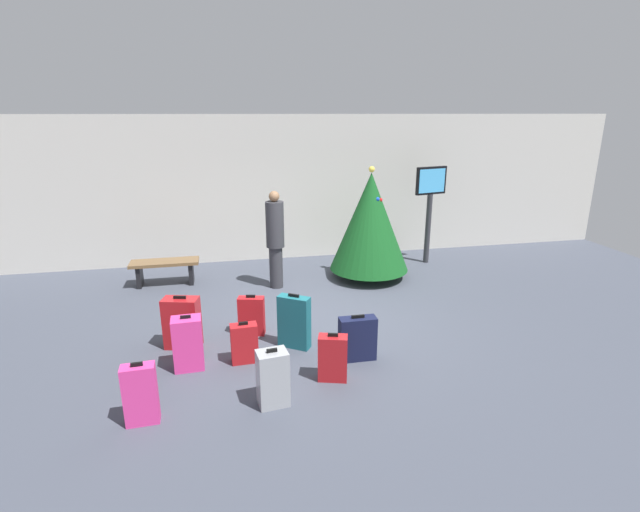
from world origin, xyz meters
The scene contains 15 objects.
ground_plane centered at (0.00, 0.00, 0.00)m, with size 16.00×16.00×0.00m, color #424754.
back_wall centered at (0.00, 3.62, 1.59)m, with size 16.00×0.20×3.18m, color beige.
holiday_tree centered at (1.49, 1.85, 1.15)m, with size 1.56×1.56×2.24m.
flight_info_kiosk centered at (3.05, 2.55, 1.44)m, with size 0.73×0.25×2.12m.
waiting_bench centered at (-2.49, 2.25, 0.35)m, with size 1.28×0.44×0.48m.
traveller_0 centered at (-0.41, 1.68, 0.98)m, with size 0.41×0.41×1.85m.
suitcase_0 centered at (-1.88, -1.08, 0.36)m, with size 0.38×0.28×0.75m.
suitcase_1 centered at (-0.11, -1.73, 0.30)m, with size 0.40×0.28×0.63m.
suitcase_2 centered at (-2.31, -2.14, 0.34)m, with size 0.36×0.20×0.72m.
suitcase_3 centered at (-1.99, -0.45, 0.37)m, with size 0.54×0.38×0.78m.
suitcase_4 centered at (-1.01, -0.25, 0.30)m, with size 0.41×0.25×0.63m.
suitcase_5 centered at (0.34, -1.30, 0.30)m, with size 0.50×0.20×0.65m.
suitcase_6 centered at (-0.89, -2.10, 0.33)m, with size 0.37×0.30×0.70m.
suitcase_7 centered at (-0.44, -0.78, 0.38)m, with size 0.47×0.39×0.80m.
suitcase_8 centered at (-1.16, -1.06, 0.27)m, with size 0.36×0.21×0.58m.
Camera 1 is at (-1.33, -6.78, 3.21)m, focal length 26.38 mm.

